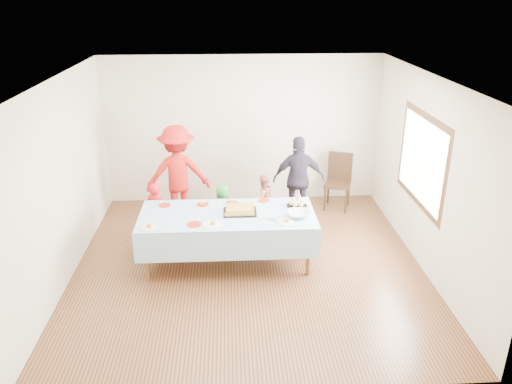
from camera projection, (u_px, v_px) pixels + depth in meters
The scene contains 22 objects.
ground at pixel (249, 264), 7.32m from camera, with size 5.00×5.00×0.00m, color #432313.
room_walls at pixel (252, 149), 6.66m from camera, with size 5.04×5.04×2.72m.
party_table at pixel (227, 217), 7.12m from camera, with size 2.50×1.10×0.78m.
birthday_cake at pixel (240, 210), 7.13m from camera, with size 0.47×0.36×0.08m.
rolls_tray at pixel (297, 204), 7.34m from camera, with size 0.31×0.31×0.09m.
punch_bowl at pixel (299, 214), 7.00m from camera, with size 0.32×0.32×0.08m, color silver.
party_hat at pixel (299, 195), 7.55m from camera, with size 0.09×0.09×0.15m, color silver.
fork_pile at pixel (273, 217), 6.93m from camera, with size 0.24×0.18×0.07m, color white, non-canonical shape.
plate_red_far_a at pixel (165, 205), 7.37m from camera, with size 0.17×0.17×0.01m, color #B4220D.
plate_red_far_b at pixel (203, 204), 7.40m from camera, with size 0.18×0.18×0.01m, color #B4220D.
plate_red_far_c at pixel (232, 203), 7.46m from camera, with size 0.18×0.18×0.01m, color #B4220D.
plate_red_far_d at pixel (264, 200), 7.54m from camera, with size 0.17×0.17×0.01m, color #B4220D.
plate_red_near at pixel (194, 224), 6.78m from camera, with size 0.20×0.20×0.01m, color #B4220D.
plate_white_left at pixel (149, 227), 6.69m from camera, with size 0.21×0.21×0.01m, color white.
plate_white_mid at pixel (213, 225), 6.76m from camera, with size 0.24×0.24×0.01m, color white.
plate_white_right at pixel (286, 222), 6.84m from camera, with size 0.23×0.23×0.01m, color white.
dining_chair at pixel (339, 178), 9.06m from camera, with size 0.56×0.56×1.02m.
toddler_left at pixel (157, 211), 7.90m from camera, with size 0.35×0.23×0.96m, color red.
toddler_mid at pixel (223, 211), 7.96m from camera, with size 0.45×0.29×0.92m, color #297B2C.
toddler_right at pixel (263, 199), 8.50m from camera, with size 0.42×0.33×0.86m, color #C1705A.
adult_left at pixel (178, 174), 8.48m from camera, with size 1.08×0.62×1.67m, color red.
adult_right at pixel (299, 179), 8.48m from camera, with size 0.88×0.36×1.49m, color #292431.
Camera 1 is at (-0.25, -6.36, 3.77)m, focal length 35.00 mm.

